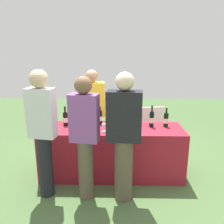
{
  "coord_description": "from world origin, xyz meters",
  "views": [
    {
      "loc": [
        0.07,
        -3.36,
        1.92
      ],
      "look_at": [
        0.0,
        0.0,
        1.03
      ],
      "focal_mm": 37.32,
      "sensor_mm": 36.0,
      "label": 1
    }
  ],
  "objects": [
    {
      "name": "wine_bottle_0",
      "position": [
        -0.73,
        0.1,
        0.89
      ],
      "size": [
        0.08,
        0.08,
        0.31
      ],
      "color": "black",
      "rests_on": "tasting_table"
    },
    {
      "name": "wine_bottle_3",
      "position": [
        0.15,
        0.13,
        0.89
      ],
      "size": [
        0.07,
        0.07,
        0.3
      ],
      "color": "black",
      "rests_on": "tasting_table"
    },
    {
      "name": "guest_0",
      "position": [
        -0.87,
        -0.57,
        0.95
      ],
      "size": [
        0.37,
        0.24,
        1.7
      ],
      "rotation": [
        0.0,
        0.0,
        -0.16
      ],
      "color": "black",
      "rests_on": "ground_plane"
    },
    {
      "name": "wine_glass_1",
      "position": [
        -0.35,
        -0.08,
        0.87
      ],
      "size": [
        0.07,
        0.07,
        0.14
      ],
      "color": "silver",
      "rests_on": "tasting_table"
    },
    {
      "name": "wine_glass_4",
      "position": [
        0.15,
        -0.08,
        0.88
      ],
      "size": [
        0.07,
        0.07,
        0.15
      ],
      "color": "silver",
      "rests_on": "tasting_table"
    },
    {
      "name": "server_pouring",
      "position": [
        -0.36,
        0.61,
        0.86
      ],
      "size": [
        0.45,
        0.28,
        1.6
      ],
      "rotation": [
        0.0,
        0.0,
        3.25
      ],
      "color": "black",
      "rests_on": "ground_plane"
    },
    {
      "name": "wine_bottle_5",
      "position": [
        0.41,
        0.16,
        0.89
      ],
      "size": [
        0.07,
        0.07,
        0.32
      ],
      "color": "black",
      "rests_on": "tasting_table"
    },
    {
      "name": "wine_glass_3",
      "position": [
        0.05,
        -0.12,
        0.87
      ],
      "size": [
        0.07,
        0.07,
        0.14
      ],
      "color": "silver",
      "rests_on": "tasting_table"
    },
    {
      "name": "wine_bottle_6",
      "position": [
        0.61,
        0.06,
        0.9
      ],
      "size": [
        0.07,
        0.07,
        0.34
      ],
      "color": "black",
      "rests_on": "tasting_table"
    },
    {
      "name": "menu_board",
      "position": [
        0.66,
        0.89,
        0.44
      ],
      "size": [
        0.63,
        0.14,
        0.89
      ],
      "primitive_type": "cube",
      "rotation": [
        0.0,
        0.0,
        0.17
      ],
      "color": "white",
      "rests_on": "ground_plane"
    },
    {
      "name": "wine_glass_5",
      "position": [
        0.36,
        -0.09,
        0.86
      ],
      "size": [
        0.07,
        0.07,
        0.13
      ],
      "color": "silver",
      "rests_on": "tasting_table"
    },
    {
      "name": "tasting_table",
      "position": [
        0.0,
        0.0,
        0.39
      ],
      "size": [
        2.17,
        0.68,
        0.78
      ],
      "primitive_type": "cube",
      "color": "maroon",
      "rests_on": "ground_plane"
    },
    {
      "name": "ground_plane",
      "position": [
        0.0,
        0.0,
        0.0
      ],
      "size": [
        12.0,
        12.0,
        0.0
      ],
      "primitive_type": "plane",
      "color": "#476638"
    },
    {
      "name": "guest_2",
      "position": [
        0.16,
        -0.63,
        0.9
      ],
      "size": [
        0.45,
        0.28,
        1.68
      ],
      "rotation": [
        0.0,
        0.0,
        -0.1
      ],
      "color": "brown",
      "rests_on": "ground_plane"
    },
    {
      "name": "guest_1",
      "position": [
        -0.33,
        -0.61,
        0.9
      ],
      "size": [
        0.38,
        0.25,
        1.63
      ],
      "rotation": [
        0.0,
        0.0,
        -0.15
      ],
      "color": "brown",
      "rests_on": "ground_plane"
    },
    {
      "name": "wine_glass_0",
      "position": [
        -0.49,
        -0.06,
        0.86
      ],
      "size": [
        0.07,
        0.07,
        0.12
      ],
      "color": "silver",
      "rests_on": "tasting_table"
    },
    {
      "name": "wine_bottle_1",
      "position": [
        -0.52,
        0.17,
        0.89
      ],
      "size": [
        0.07,
        0.07,
        0.31
      ],
      "color": "black",
      "rests_on": "tasting_table"
    },
    {
      "name": "wine_bottle_4",
      "position": [
        0.3,
        0.09,
        0.89
      ],
      "size": [
        0.07,
        0.07,
        0.31
      ],
      "color": "black",
      "rests_on": "tasting_table"
    },
    {
      "name": "wine_glass_2",
      "position": [
        -0.11,
        -0.17,
        0.87
      ],
      "size": [
        0.07,
        0.07,
        0.13
      ],
      "color": "silver",
      "rests_on": "tasting_table"
    },
    {
      "name": "wine_bottle_7",
      "position": [
        0.83,
        0.08,
        0.89
      ],
      "size": [
        0.07,
        0.07,
        0.31
      ],
      "color": "black",
      "rests_on": "tasting_table"
    },
    {
      "name": "wine_bottle_2",
      "position": [
        -0.19,
        0.18,
        0.89
      ],
      "size": [
        0.07,
        0.07,
        0.31
      ],
      "color": "black",
      "rests_on": "tasting_table"
    }
  ]
}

